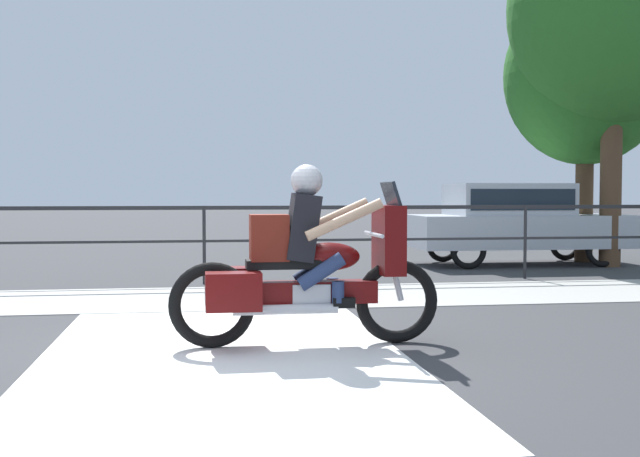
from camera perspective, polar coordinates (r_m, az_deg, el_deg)
The scene contains 8 objects.
ground_plane at distance 7.25m, azimuth -7.87°, elevation -8.44°, with size 120.00×120.00×0.00m, color #38383A.
sidewalk_band at distance 10.60m, azimuth -8.14°, elevation -4.91°, with size 44.00×2.40×0.01m, color #A8A59E.
crosswalk_band at distance 7.05m, azimuth -6.92°, elevation -8.71°, with size 3.06×6.00×0.01m, color silver.
fence_railing at distance 12.18m, azimuth -8.25°, elevation 0.43°, with size 36.00×0.05×1.18m.
motorcycle at distance 7.22m, azimuth -1.04°, elevation -2.71°, with size 2.45×0.76×1.63m.
parked_car at distance 15.77m, azimuth 13.72°, elevation 0.70°, with size 4.18×1.65×1.55m.
tree_behind_sign at distance 16.99m, azimuth 18.39°, elevation 10.22°, with size 3.21×3.21×5.47m.
tree_behind_car at distance 16.23m, azimuth 20.15°, elevation 14.44°, with size 3.87×3.87×6.92m.
Camera 1 is at (-0.10, -7.11, 1.38)m, focal length 45.00 mm.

